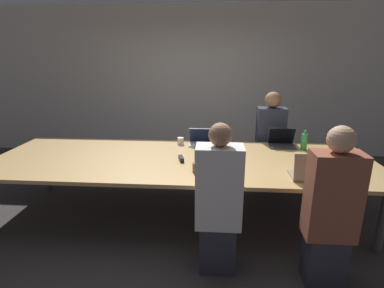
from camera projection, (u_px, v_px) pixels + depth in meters
The scene contains 17 objects.
ground_plane at pixel (183, 214), 3.73m from camera, with size 24.00×24.00×0.00m, color #383333.
curtain_wall at pixel (195, 82), 5.72m from camera, with size 12.00×0.06×2.80m.
conference_table at pixel (182, 162), 3.53m from camera, with size 4.45×1.51×0.74m.
laptop_far_center at pixel (202, 140), 4.04m from camera, with size 0.36×0.23×0.23m.
cup_far_center at pixel (181, 141), 4.07m from camera, with size 0.08×0.08×0.09m.
bottle_far_center at pixel (222, 140), 3.89m from camera, with size 0.06×0.06×0.24m.
laptop_near_right at pixel (310, 172), 2.91m from camera, with size 0.34×0.27×0.27m.
person_near_right at pixel (331, 211), 2.44m from camera, with size 0.40×0.24×1.40m.
laptop_near_midright at pixel (222, 170), 2.98m from camera, with size 0.32×0.26×0.26m.
person_near_midright at pixel (218, 203), 2.61m from camera, with size 0.40×0.24×1.38m.
cup_near_midright at pixel (196, 168), 3.09m from camera, with size 0.08×0.08×0.10m.
bottle_near_midright at pixel (198, 158), 3.18m from camera, with size 0.08×0.08×0.27m.
laptop_far_right at pixel (282, 141), 3.97m from camera, with size 0.34×0.26×0.25m.
person_far_right at pixel (270, 141), 4.37m from camera, with size 0.40×0.24×1.41m.
bottle_far_right at pixel (304, 141), 3.82m from camera, with size 0.08×0.08×0.25m.
stapler at pixel (181, 159), 3.44m from camera, with size 0.08×0.16×0.05m.
notebook at pixel (208, 162), 3.38m from camera, with size 0.21×0.14×0.02m.
Camera 1 is at (0.36, -3.31, 1.91)m, focal length 28.00 mm.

